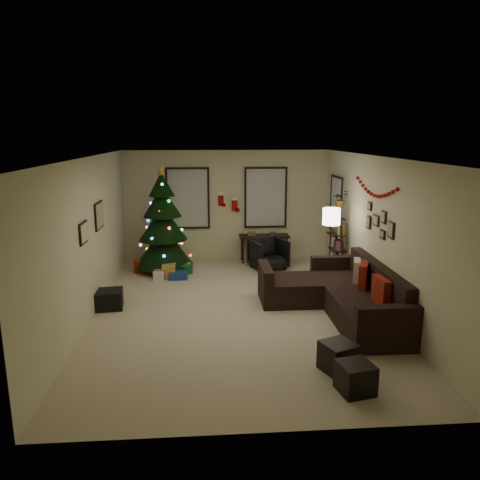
% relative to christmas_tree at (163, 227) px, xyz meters
% --- Properties ---
extents(floor, '(7.00, 7.00, 0.00)m').
position_rel_christmas_tree_xyz_m(floor, '(1.50, -2.63, -1.02)').
color(floor, '#BEB190').
rests_on(floor, ground).
extents(ceiling, '(7.00, 7.00, 0.00)m').
position_rel_christmas_tree_xyz_m(ceiling, '(1.50, -2.63, 1.68)').
color(ceiling, white).
rests_on(ceiling, floor).
extents(wall_back, '(5.00, 0.00, 5.00)m').
position_rel_christmas_tree_xyz_m(wall_back, '(1.50, 0.87, 0.33)').
color(wall_back, beige).
rests_on(wall_back, floor).
extents(wall_front, '(5.00, 0.00, 5.00)m').
position_rel_christmas_tree_xyz_m(wall_front, '(1.50, -6.13, 0.33)').
color(wall_front, beige).
rests_on(wall_front, floor).
extents(wall_left, '(0.00, 7.00, 7.00)m').
position_rel_christmas_tree_xyz_m(wall_left, '(-1.00, -2.63, 0.33)').
color(wall_left, beige).
rests_on(wall_left, floor).
extents(wall_right, '(0.00, 7.00, 7.00)m').
position_rel_christmas_tree_xyz_m(wall_right, '(4.00, -2.63, 0.33)').
color(wall_right, beige).
rests_on(wall_right, floor).
extents(window_back_left, '(1.05, 0.06, 1.50)m').
position_rel_christmas_tree_xyz_m(window_back_left, '(0.55, 0.84, 0.53)').
color(window_back_left, '#728CB2').
rests_on(window_back_left, wall_back).
extents(window_back_right, '(1.05, 0.06, 1.50)m').
position_rel_christmas_tree_xyz_m(window_back_right, '(2.45, 0.84, 0.53)').
color(window_back_right, '#728CB2').
rests_on(window_back_right, wall_back).
extents(window_right_wall, '(0.06, 0.90, 1.30)m').
position_rel_christmas_tree_xyz_m(window_right_wall, '(3.97, -0.08, 0.48)').
color(window_right_wall, '#728CB2').
rests_on(window_right_wall, wall_right).
extents(christmas_tree, '(1.32, 1.32, 2.46)m').
position_rel_christmas_tree_xyz_m(christmas_tree, '(0.00, 0.00, 0.00)').
color(christmas_tree, black).
rests_on(christmas_tree, floor).
extents(presents, '(1.30, 0.89, 0.30)m').
position_rel_christmas_tree_xyz_m(presents, '(0.09, -0.44, -0.90)').
color(presents, maroon).
rests_on(presents, floor).
extents(sofa, '(2.04, 2.95, 0.91)m').
position_rel_christmas_tree_xyz_m(sofa, '(3.31, -2.85, -0.72)').
color(sofa, black).
rests_on(sofa, floor).
extents(pillow_red_a, '(0.15, 0.47, 0.46)m').
position_rel_christmas_tree_xyz_m(pillow_red_a, '(3.71, -3.64, -0.38)').
color(pillow_red_a, maroon).
rests_on(pillow_red_a, sofa).
extents(pillow_red_b, '(0.32, 0.50, 0.49)m').
position_rel_christmas_tree_xyz_m(pillow_red_b, '(3.71, -2.83, -0.38)').
color(pillow_red_b, maroon).
rests_on(pillow_red_b, sofa).
extents(pillow_cream, '(0.25, 0.43, 0.42)m').
position_rel_christmas_tree_xyz_m(pillow_cream, '(3.71, -2.46, -0.39)').
color(pillow_cream, '#C2B69D').
rests_on(pillow_cream, sofa).
extents(ottoman_near, '(0.54, 0.54, 0.39)m').
position_rel_christmas_tree_xyz_m(ottoman_near, '(2.69, -4.89, -0.82)').
color(ottoman_near, black).
rests_on(ottoman_near, floor).
extents(ottoman_far, '(0.47, 0.47, 0.37)m').
position_rel_christmas_tree_xyz_m(ottoman_far, '(2.74, -5.42, -0.83)').
color(ottoman_far, black).
rests_on(ottoman_far, floor).
extents(desk, '(1.22, 0.43, 0.66)m').
position_rel_christmas_tree_xyz_m(desk, '(2.39, 0.59, -0.44)').
color(desk, black).
rests_on(desk, floor).
extents(desk_chair, '(0.87, 0.84, 0.71)m').
position_rel_christmas_tree_xyz_m(desk_chair, '(2.41, -0.06, -0.66)').
color(desk_chair, black).
rests_on(desk_chair, floor).
extents(bookshelf, '(0.30, 0.46, 1.55)m').
position_rel_christmas_tree_xyz_m(bookshelf, '(3.80, -0.93, -0.26)').
color(bookshelf, black).
rests_on(bookshelf, floor).
extents(potted_plant, '(0.56, 0.54, 0.47)m').
position_rel_christmas_tree_xyz_m(potted_plant, '(3.80, -0.93, 0.78)').
color(potted_plant, '#4C4C4C').
rests_on(potted_plant, bookshelf).
extents(floor_lamp, '(0.35, 0.35, 1.65)m').
position_rel_christmas_tree_xyz_m(floor_lamp, '(3.45, -1.54, 0.36)').
color(floor_lamp, black).
rests_on(floor_lamp, floor).
extents(art_map, '(0.04, 0.60, 0.50)m').
position_rel_christmas_tree_xyz_m(art_map, '(-0.98, -1.86, 0.60)').
color(art_map, black).
rests_on(art_map, wall_left).
extents(art_abstract, '(0.04, 0.45, 0.35)m').
position_rel_christmas_tree_xyz_m(art_abstract, '(-0.98, -3.01, 0.52)').
color(art_abstract, black).
rests_on(art_abstract, wall_left).
extents(gallery, '(0.03, 1.25, 0.54)m').
position_rel_christmas_tree_xyz_m(gallery, '(3.98, -2.70, 0.56)').
color(gallery, black).
rests_on(gallery, wall_right).
extents(garland, '(0.08, 1.90, 0.30)m').
position_rel_christmas_tree_xyz_m(garland, '(3.95, -2.46, 1.12)').
color(garland, '#A5140C').
rests_on(garland, wall_right).
extents(stocking_left, '(0.20, 0.05, 0.36)m').
position_rel_christmas_tree_xyz_m(stocking_left, '(1.35, 0.88, 0.50)').
color(stocking_left, '#990F0C').
rests_on(stocking_left, wall_back).
extents(stocking_right, '(0.20, 0.05, 0.36)m').
position_rel_christmas_tree_xyz_m(stocking_right, '(1.68, 0.76, 0.40)').
color(stocking_right, '#990F0C').
rests_on(stocking_right, wall_back).
extents(storage_bin, '(0.71, 0.52, 0.33)m').
position_rel_christmas_tree_xyz_m(storage_bin, '(-0.89, -2.36, -0.85)').
color(storage_bin, black).
rests_on(storage_bin, floor).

